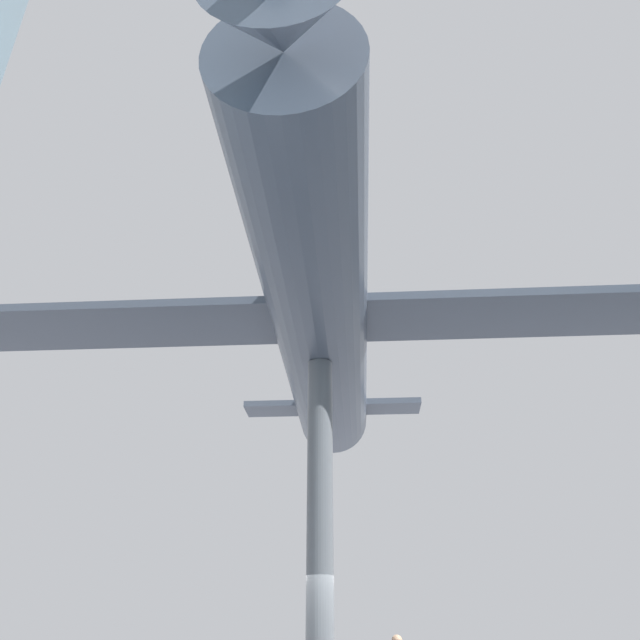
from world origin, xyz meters
TOP-DOWN VIEW (x-y plane):
  - support_pylon_central at (0.00, 0.00)m, footprint 0.50×0.50m
  - suspended_airplane at (0.07, 0.21)m, footprint 16.48×15.10m

SIDE VIEW (x-z plane):
  - support_pylon_central at x=0.00m, z-range 0.00..6.67m
  - suspended_airplane at x=0.07m, z-range 6.05..9.36m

